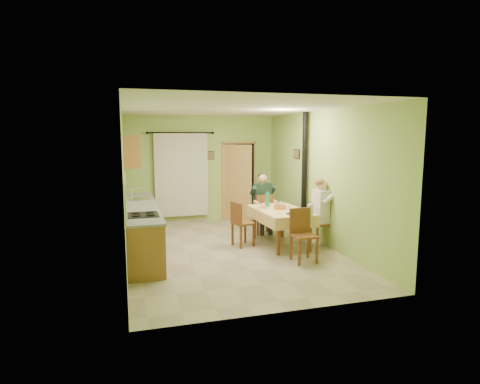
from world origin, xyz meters
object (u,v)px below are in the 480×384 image
object	(u,v)px
chair_far	(263,222)
man_right	(322,204)
chair_near	(303,246)
chair_left	(242,232)
dining_table	(281,227)
man_far	(263,197)
stove_flue	(304,192)
chair_right	(322,232)

from	to	relation	value
chair_far	man_right	bearing A→B (deg)	-55.80
chair_near	chair_left	xyz separation A→B (m)	(-0.78, 1.30, -0.00)
dining_table	man_far	bearing A→B (deg)	89.40
chair_far	man_right	distance (m)	1.66
chair_left	man_far	world-z (taller)	man_far
dining_table	chair_left	world-z (taller)	chair_left
chair_far	stove_flue	xyz separation A→B (m)	(0.83, -0.44, 0.74)
chair_left	man_right	world-z (taller)	man_right
chair_far	man_far	xyz separation A→B (m)	(0.00, 0.01, 0.59)
chair_right	man_right	size ratio (longest dim) A/B	0.69
chair_near	chair_right	world-z (taller)	chair_near
man_far	man_right	size ratio (longest dim) A/B	1.00
chair_near	man_right	xyz separation A→B (m)	(0.79, 0.84, 0.59)
dining_table	man_right	bearing A→B (deg)	-22.86
chair_right	man_right	xyz separation A→B (m)	(-0.01, -0.00, 0.59)
chair_left	stove_flue	size ratio (longest dim) A/B	0.33
chair_near	stove_flue	xyz separation A→B (m)	(0.79, 1.72, 0.73)
man_far	stove_flue	world-z (taller)	stove_flue
chair_near	chair_far	bearing A→B (deg)	-90.60
chair_far	chair_near	distance (m)	2.16
dining_table	chair_far	world-z (taller)	chair_far
chair_near	man_far	size ratio (longest dim) A/B	0.70
chair_right	man_far	size ratio (longest dim) A/B	0.69
chair_far	man_right	world-z (taller)	man_right
chair_left	man_far	bearing A→B (deg)	122.27
man_far	chair_near	bearing A→B (deg)	-87.04
dining_table	stove_flue	distance (m)	1.18
chair_far	man_right	xyz separation A→B (m)	(0.83, -1.32, 0.59)
chair_left	stove_flue	xyz separation A→B (m)	(1.57, 0.42, 0.74)
dining_table	chair_far	bearing A→B (deg)	89.45
dining_table	man_far	distance (m)	1.15
chair_right	man_right	world-z (taller)	man_right
chair_near	man_far	xyz separation A→B (m)	(-0.03, 2.17, 0.59)
dining_table	chair_near	bearing A→B (deg)	-92.74
dining_table	chair_near	size ratio (longest dim) A/B	1.67
chair_right	man_right	bearing A→B (deg)	90.00
chair_near	man_right	distance (m)	1.30
man_right	dining_table	bearing A→B (deg)	69.62
chair_far	dining_table	bearing A→B (deg)	-85.87
chair_near	stove_flue	bearing A→B (deg)	-116.23
man_right	stove_flue	size ratio (longest dim) A/B	0.50
chair_far	chair_near	world-z (taller)	chair_near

